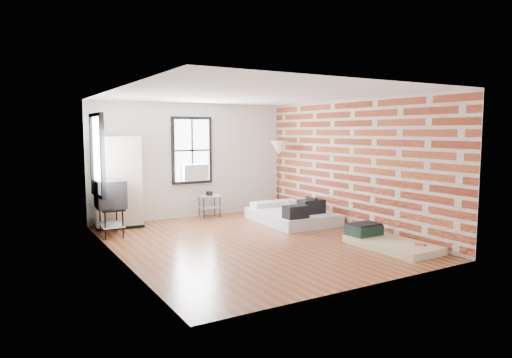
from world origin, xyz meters
TOP-DOWN VIEW (x-y plane):
  - ground at (0.00, 0.00)m, footprint 6.00×6.00m
  - room_shell at (0.23, 0.36)m, footprint 5.02×6.02m
  - mattress_main at (1.74, 1.15)m, footprint 1.54×2.05m
  - mattress_bare at (1.93, -1.57)m, footprint 0.92×1.70m
  - wardrobe at (-1.89, 2.65)m, footprint 1.07×0.69m
  - side_table at (0.34, 2.72)m, footprint 0.50×0.40m
  - floor_lamp at (1.99, 2.13)m, footprint 0.40×0.40m
  - tv_stand at (-2.21, 1.91)m, footprint 0.60×0.83m

SIDE VIEW (x-z plane):
  - ground at x=0.00m, z-range 0.00..0.00m
  - mattress_bare at x=1.93m, z-range -0.07..0.29m
  - mattress_main at x=1.74m, z-range -0.14..0.50m
  - side_table at x=0.34m, z-range 0.11..0.74m
  - tv_stand at x=-2.21m, z-range 0.25..1.38m
  - wardrobe at x=-1.89m, z-range 0.00..2.00m
  - floor_lamp at x=1.99m, z-range 0.68..2.56m
  - room_shell at x=0.23m, z-range 0.33..3.14m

